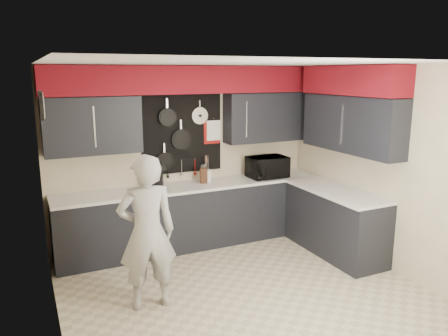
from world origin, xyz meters
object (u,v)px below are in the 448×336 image
microwave (267,167)px  knife_block (204,175)px  person (147,233)px  utensil_crock (207,176)px  coffee_maker (157,176)px

microwave → knife_block: 1.02m
microwave → knife_block: microwave is taller
knife_block → person: size_ratio=0.13×
knife_block → person: (-1.25, -1.45, -0.19)m
knife_block → person: bearing=-116.4°
microwave → knife_block: bearing=173.5°
utensil_crock → coffee_maker: size_ratio=0.51×
utensil_crock → coffee_maker: 0.80m
person → coffee_maker: bearing=-106.0°
utensil_crock → coffee_maker: coffee_maker is taller
person → utensil_crock: bearing=-126.4°
coffee_maker → knife_block: bearing=10.1°
microwave → utensil_crock: (-0.94, 0.15, -0.07)m
microwave → person: size_ratio=0.35×
microwave → coffee_maker: 1.73m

